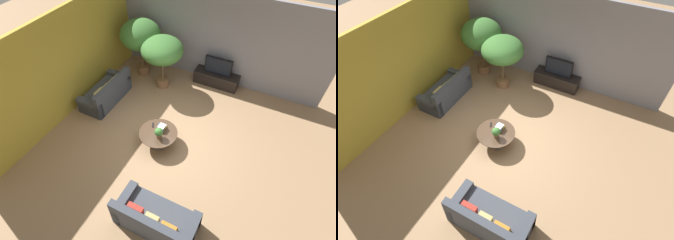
# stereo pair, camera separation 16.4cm
# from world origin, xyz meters

# --- Properties ---
(ground_plane) EXTENTS (24.00, 24.00, 0.00)m
(ground_plane) POSITION_xyz_m (0.00, 0.00, 0.00)
(ground_plane) COLOR #9E7A56
(back_wall_stone) EXTENTS (7.40, 0.12, 3.00)m
(back_wall_stone) POSITION_xyz_m (0.00, 3.26, 1.50)
(back_wall_stone) COLOR gray
(back_wall_stone) RESTS_ON ground
(side_wall_left) EXTENTS (0.12, 7.40, 3.00)m
(side_wall_left) POSITION_xyz_m (-3.26, 0.20, 1.50)
(side_wall_left) COLOR gold
(side_wall_left) RESTS_ON ground
(media_console) EXTENTS (1.55, 0.50, 0.46)m
(media_console) POSITION_xyz_m (0.40, 2.94, 0.24)
(media_console) COLOR black
(media_console) RESTS_ON ground
(television) EXTENTS (0.92, 0.13, 0.60)m
(television) POSITION_xyz_m (0.40, 2.94, 0.75)
(television) COLOR black
(television) RESTS_ON media_console
(coffee_table) EXTENTS (1.05, 1.05, 0.44)m
(coffee_table) POSITION_xyz_m (-0.14, -0.29, 0.31)
(coffee_table) COLOR #756656
(coffee_table) RESTS_ON ground
(couch_by_wall) EXTENTS (0.84, 1.78, 0.84)m
(couch_by_wall) POSITION_xyz_m (-2.48, 0.57, 0.29)
(couch_by_wall) COLOR #3D424C
(couch_by_wall) RESTS_ON ground
(couch_near_entry) EXTENTS (1.77, 0.84, 0.84)m
(couch_near_entry) POSITION_xyz_m (0.89, -2.36, 0.29)
(couch_near_entry) COLOR #3D424C
(couch_near_entry) RESTS_ON ground
(potted_palm_tall) EXTENTS (1.36, 1.36, 2.00)m
(potted_palm_tall) POSITION_xyz_m (-2.21, 2.40, 1.47)
(potted_palm_tall) COLOR brown
(potted_palm_tall) RESTS_ON ground
(potted_palm_corner) EXTENTS (1.34, 1.34, 1.81)m
(potted_palm_corner) POSITION_xyz_m (-1.22, 2.04, 1.35)
(potted_palm_corner) COLOR brown
(potted_palm_corner) RESTS_ON ground
(potted_plant_tabletop) EXTENTS (0.23, 0.23, 0.32)m
(potted_plant_tabletop) POSITION_xyz_m (-0.06, -0.42, 0.62)
(potted_plant_tabletop) COLOR brown
(potted_plant_tabletop) RESTS_ON coffee_table
(book_stack) EXTENTS (0.25, 0.31, 0.14)m
(book_stack) POSITION_xyz_m (-0.13, -0.14, 0.50)
(book_stack) COLOR gold
(book_stack) RESTS_ON coffee_table
(remote_black) EXTENTS (0.11, 0.16, 0.02)m
(remote_black) POSITION_xyz_m (-0.40, -0.11, 0.45)
(remote_black) COLOR black
(remote_black) RESTS_ON coffee_table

